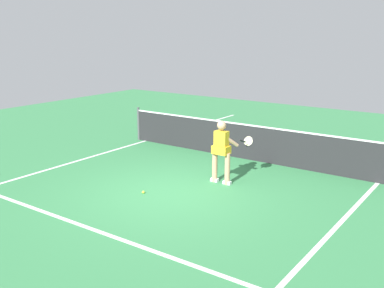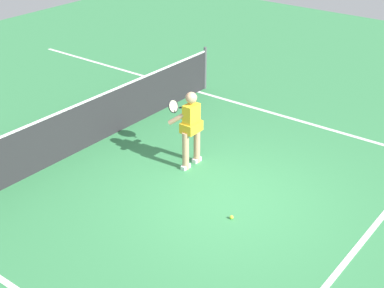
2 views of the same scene
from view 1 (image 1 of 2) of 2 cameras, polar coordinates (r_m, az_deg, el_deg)
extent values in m
plane|color=#38844C|center=(10.46, -2.92, -6.18)|extent=(26.95, 26.95, 0.00)
cube|color=white|center=(8.86, -12.64, -10.38)|extent=(7.50, 0.10, 0.01)
cube|color=white|center=(13.00, -16.04, -2.59)|extent=(0.10, 18.73, 0.01)
cube|color=white|center=(8.81, 16.99, -10.82)|extent=(0.10, 18.73, 0.01)
cylinder|color=#4C4C51|center=(15.40, -6.76, 2.57)|extent=(0.08, 0.08, 1.12)
cube|color=#232326|center=(13.11, 6.54, 0.25)|extent=(8.02, 0.02, 1.00)
cube|color=white|center=(12.99, 6.60, 2.47)|extent=(8.02, 0.02, 0.04)
cylinder|color=tan|center=(11.10, 2.89, -2.83)|extent=(0.13, 0.13, 0.78)
cylinder|color=tan|center=(10.92, 4.48, -3.15)|extent=(0.13, 0.13, 0.78)
cube|color=white|center=(11.21, 2.87, -4.54)|extent=(0.20, 0.10, 0.08)
cube|color=white|center=(11.03, 4.45, -4.88)|extent=(0.20, 0.10, 0.08)
cube|color=gold|center=(10.83, 3.74, 0.30)|extent=(0.32, 0.20, 0.52)
cube|color=gold|center=(10.88, 3.72, -0.72)|extent=(0.40, 0.28, 0.20)
sphere|color=tan|center=(10.74, 3.77, 2.37)|extent=(0.22, 0.22, 0.22)
cylinder|color=tan|center=(11.03, 3.49, 0.66)|extent=(0.28, 0.47, 0.37)
cylinder|color=tan|center=(10.88, 4.83, 0.44)|extent=(0.28, 0.47, 0.37)
cylinder|color=black|center=(11.02, 6.39, 0.38)|extent=(0.04, 0.29, 0.14)
torus|color=black|center=(11.29, 7.13, 0.37)|extent=(0.28, 0.12, 0.28)
cylinder|color=beige|center=(11.29, 7.13, 0.37)|extent=(0.24, 0.09, 0.23)
sphere|color=#D1E533|center=(10.45, -6.17, -6.06)|extent=(0.07, 0.07, 0.07)
camera|label=2|loc=(13.68, -43.90, 18.31)|focal=52.77mm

